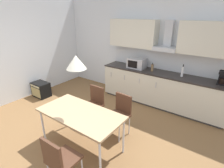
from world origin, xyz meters
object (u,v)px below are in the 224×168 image
object	(u,v)px
coffee_maker	(223,78)
chair_far_left	(94,101)
microwave	(137,63)
bottle_white	(182,71)
chair_near_right	(59,158)
guitar_amp	(41,89)
pendant_lamp	(76,62)
bottle_brown	(152,68)
dining_table	(80,115)
chair_far_right	(120,111)

from	to	relation	value
coffee_maker	chair_far_left	size ratio (longest dim) A/B	0.34
microwave	bottle_white	distance (m)	1.25
coffee_maker	microwave	bearing A→B (deg)	-179.28
microwave	chair_near_right	distance (m)	3.30
microwave	guitar_amp	bearing A→B (deg)	-145.91
chair_far_left	guitar_amp	bearing A→B (deg)	178.13
chair_far_left	pendant_lamp	distance (m)	1.41
bottle_brown	dining_table	distance (m)	2.47
chair_near_right	chair_far_left	xyz separation A→B (m)	(-0.70, 1.54, 0.00)
dining_table	guitar_amp	xyz separation A→B (m)	(-2.57, 0.84, -0.48)
chair_far_right	chair_far_left	bearing A→B (deg)	179.98
bottle_brown	pendant_lamp	bearing A→B (deg)	-96.28
chair_near_right	chair_far_left	size ratio (longest dim) A/B	1.00
chair_near_right	pendant_lamp	world-z (taller)	pendant_lamp
microwave	pendant_lamp	world-z (taller)	pendant_lamp
chair_far_left	guitar_amp	distance (m)	2.25
guitar_amp	coffee_maker	bearing A→B (deg)	20.05
chair_far_right	chair_far_left	distance (m)	0.70
bottle_white	chair_near_right	xyz separation A→B (m)	(-0.69, -3.22, -0.53)
pendant_lamp	dining_table	bearing A→B (deg)	-165.96
microwave	chair_far_left	distance (m)	1.76
guitar_amp	pendant_lamp	xyz separation A→B (m)	(2.57, -0.84, 1.45)
dining_table	chair_near_right	distance (m)	0.86
chair_near_right	pendant_lamp	xyz separation A→B (m)	(-0.35, 0.77, 1.13)
bottle_brown	coffee_maker	bearing A→B (deg)	1.17
bottle_brown	guitar_amp	world-z (taller)	bottle_brown
coffee_maker	bottle_brown	size ratio (longest dim) A/B	1.35
bottle_white	dining_table	world-z (taller)	bottle_white
chair_near_right	guitar_amp	bearing A→B (deg)	151.17
chair_far_right	pendant_lamp	distance (m)	1.41
coffee_maker	chair_near_right	size ratio (longest dim) A/B	0.34
bottle_white	microwave	bearing A→B (deg)	-179.34
coffee_maker	chair_near_right	distance (m)	3.62
bottle_white	chair_far_left	world-z (taller)	bottle_white
dining_table	chair_near_right	world-z (taller)	chair_near_right
microwave	guitar_amp	distance (m)	2.98
chair_far_left	chair_near_right	bearing A→B (deg)	-65.66
chair_near_right	guitar_amp	distance (m)	3.35
chair_near_right	bottle_brown	bearing A→B (deg)	91.44
dining_table	pendant_lamp	distance (m)	0.96
chair_near_right	guitar_amp	world-z (taller)	chair_near_right
microwave	guitar_amp	xyz separation A→B (m)	(-2.37, -1.60, -0.85)
bottle_brown	chair_far_right	size ratio (longest dim) A/B	0.25
microwave	bottle_brown	size ratio (longest dim) A/B	2.17
chair_near_right	guitar_amp	xyz separation A→B (m)	(-2.92, 1.61, -0.31)
bottle_white	chair_far_left	xyz separation A→B (m)	(-1.39, -1.69, -0.53)
pendant_lamp	chair_near_right	bearing A→B (deg)	-65.58
pendant_lamp	microwave	bearing A→B (deg)	94.86
coffee_maker	chair_far_left	world-z (taller)	coffee_maker
bottle_white	chair_far_left	distance (m)	2.25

